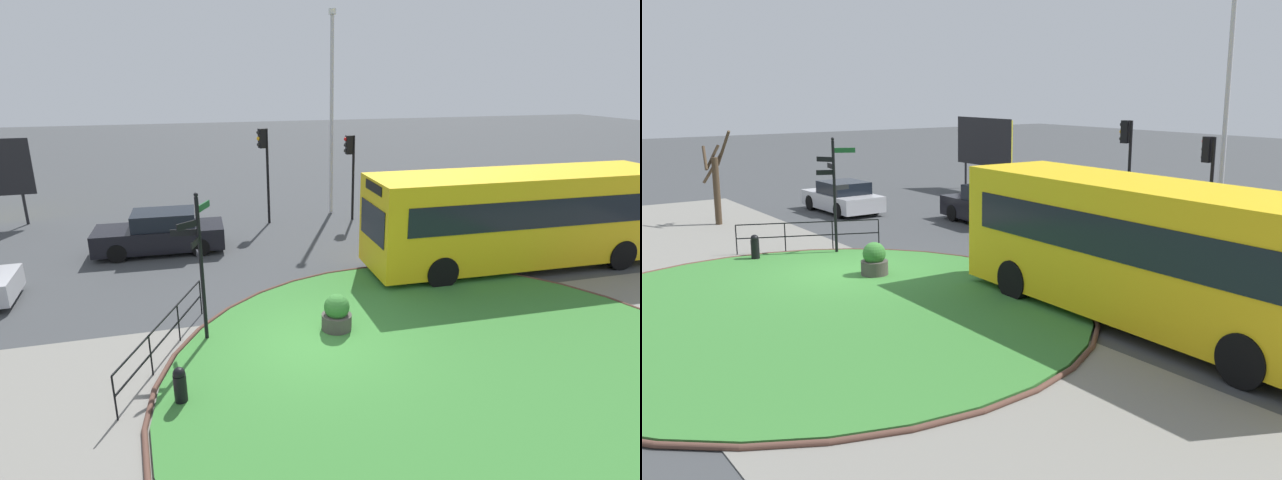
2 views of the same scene
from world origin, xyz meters
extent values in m
plane|color=#3D3F42|center=(0.00, 0.00, 0.00)|extent=(120.00, 120.00, 0.00)
cube|color=gray|center=(0.00, -2.18, 0.01)|extent=(32.00, 7.64, 0.02)
cylinder|color=#387A33|center=(2.69, -2.21, 0.05)|extent=(12.67, 12.67, 0.10)
torus|color=brown|center=(2.69, -2.21, 0.06)|extent=(12.98, 12.98, 0.11)
cylinder|color=black|center=(-2.48, 0.83, 1.78)|extent=(0.09, 0.09, 3.56)
sphere|color=black|center=(-2.48, 0.83, 3.61)|extent=(0.10, 0.10, 0.10)
cube|color=#195128|center=(-2.32, 1.15, 3.26)|extent=(0.30, 0.58, 0.15)
cube|color=black|center=(-2.73, 0.65, 2.98)|extent=(0.45, 0.33, 0.15)
cube|color=black|center=(-2.81, 0.88, 2.75)|extent=(0.58, 0.13, 0.15)
cube|color=black|center=(-2.58, 0.56, 2.59)|extent=(0.21, 0.47, 0.15)
cube|color=black|center=(-2.52, 1.11, 2.10)|extent=(0.10, 0.48, 0.15)
cylinder|color=black|center=(-3.08, -1.55, 0.33)|extent=(0.25, 0.25, 0.66)
sphere|color=black|center=(-3.08, -1.55, 0.71)|extent=(0.24, 0.24, 0.24)
cube|color=black|center=(-3.39, 0.32, 0.95)|extent=(1.72, 4.10, 0.03)
cube|color=black|center=(-3.39, 0.32, 0.52)|extent=(1.72, 4.10, 0.03)
cylinder|color=black|center=(-2.54, 2.36, 0.48)|extent=(0.04, 0.04, 0.95)
cylinder|color=black|center=(-3.10, 1.00, 0.48)|extent=(0.04, 0.04, 0.95)
cylinder|color=black|center=(-3.67, -0.36, 0.48)|extent=(0.04, 0.04, 0.95)
cylinder|color=black|center=(-4.23, -1.73, 0.48)|extent=(0.04, 0.04, 0.95)
cube|color=yellow|center=(7.70, 3.34, 1.71)|extent=(10.08, 2.67, 2.87)
cube|color=black|center=(7.68, 2.09, 2.11)|extent=(8.82, 0.19, 0.88)
cube|color=black|center=(7.73, 4.59, 2.11)|extent=(8.82, 0.19, 0.88)
cube|color=black|center=(2.68, 3.44, 1.85)|extent=(0.06, 2.03, 1.10)
cube|color=black|center=(2.68, 3.44, 2.93)|extent=(0.05, 1.36, 0.28)
cylinder|color=black|center=(4.47, 2.27, 0.50)|extent=(1.01, 0.32, 1.00)
cylinder|color=black|center=(4.52, 4.54, 0.50)|extent=(1.01, 0.32, 1.00)
cylinder|color=black|center=(10.89, 2.14, 0.50)|extent=(1.01, 0.32, 1.00)
cube|color=#B7B7BC|center=(-9.51, 4.50, 0.49)|extent=(4.10, 1.95, 0.63)
cube|color=black|center=(-9.35, 4.50, 1.06)|extent=(1.96, 1.66, 0.49)
cube|color=#EAEACC|center=(-11.52, 3.88, 0.52)|extent=(0.03, 0.20, 0.12)
cube|color=#EAEACC|center=(-11.56, 4.97, 0.52)|extent=(0.03, 0.20, 0.12)
cylinder|color=black|center=(-10.73, 3.63, 0.32)|extent=(0.65, 0.24, 0.64)
cylinder|color=black|center=(-10.79, 5.28, 0.32)|extent=(0.65, 0.24, 0.64)
cylinder|color=black|center=(-8.23, 3.72, 0.32)|extent=(0.65, 0.24, 0.64)
cylinder|color=black|center=(-8.29, 5.37, 0.32)|extent=(0.65, 0.24, 0.64)
cube|color=black|center=(-3.72, 7.86, 0.55)|extent=(4.51, 1.87, 0.76)
cube|color=black|center=(-3.54, 7.85, 1.21)|extent=(2.19, 1.60, 0.56)
cube|color=#EAEACC|center=(-5.98, 7.39, 0.59)|extent=(0.03, 0.20, 0.12)
cube|color=#EAEACC|center=(-5.95, 8.44, 0.59)|extent=(0.03, 0.20, 0.12)
cylinder|color=black|center=(-5.12, 7.09, 0.32)|extent=(0.65, 0.24, 0.64)
cylinder|color=black|center=(-5.08, 8.69, 0.32)|extent=(0.65, 0.24, 0.64)
cylinder|color=black|center=(-2.36, 7.03, 0.32)|extent=(0.65, 0.24, 0.64)
cylinder|color=black|center=(-2.32, 8.62, 0.32)|extent=(0.65, 0.24, 0.64)
cylinder|color=black|center=(4.32, 10.10, 1.84)|extent=(0.11, 0.11, 3.67)
cube|color=black|center=(4.11, 10.11, 3.28)|extent=(0.27, 0.27, 0.78)
sphere|color=red|center=(3.96, 10.11, 3.53)|extent=(0.16, 0.16, 0.16)
sphere|color=black|center=(3.96, 10.11, 3.28)|extent=(0.16, 0.16, 0.16)
sphere|color=black|center=(3.96, 10.11, 3.04)|extent=(0.16, 0.16, 0.16)
cylinder|color=black|center=(0.68, 10.52, 2.01)|extent=(0.11, 0.11, 4.01)
cube|color=black|center=(0.48, 10.47, 3.62)|extent=(0.31, 0.31, 0.78)
sphere|color=black|center=(0.33, 10.44, 3.86)|extent=(0.16, 0.16, 0.16)
sphere|color=#F2A519|center=(0.33, 10.44, 3.62)|extent=(0.16, 0.16, 0.16)
sphere|color=black|center=(0.33, 10.44, 3.38)|extent=(0.16, 0.16, 0.16)
cylinder|color=#B7B7BC|center=(3.73, 11.44, 4.23)|extent=(0.16, 0.16, 8.45)
cylinder|color=black|center=(-12.45, 12.97, 1.24)|extent=(0.12, 0.12, 2.48)
cylinder|color=black|center=(-9.35, 13.02, 1.24)|extent=(0.12, 0.12, 2.48)
cube|color=yellow|center=(-10.90, 12.99, 2.48)|extent=(4.14, 0.19, 2.24)
cube|color=black|center=(-10.90, 12.92, 2.48)|extent=(4.24, 0.10, 2.34)
cylinder|color=#47423D|center=(0.66, 0.46, 0.24)|extent=(0.74, 0.74, 0.48)
sphere|color=#33702D|center=(0.66, 0.46, 0.69)|extent=(0.63, 0.63, 0.63)
cylinder|color=#423323|center=(-9.66, -0.61, 1.28)|extent=(0.25, 0.25, 2.56)
cylinder|color=#423323|center=(-9.79, -0.22, 2.87)|extent=(0.91, 0.39, 1.37)
cylinder|color=#423323|center=(-9.91, -0.61, 2.55)|extent=(0.11, 0.59, 0.94)
cylinder|color=#423323|center=(-9.73, -0.94, 2.55)|extent=(0.77, 0.25, 0.87)
cylinder|color=#423323|center=(-10.04, -0.57, 2.15)|extent=(0.19, 0.86, 1.21)
camera|label=1|loc=(-2.65, -10.21, 6.09)|focal=28.21mm
camera|label=2|loc=(17.68, -8.71, 5.16)|focal=40.54mm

